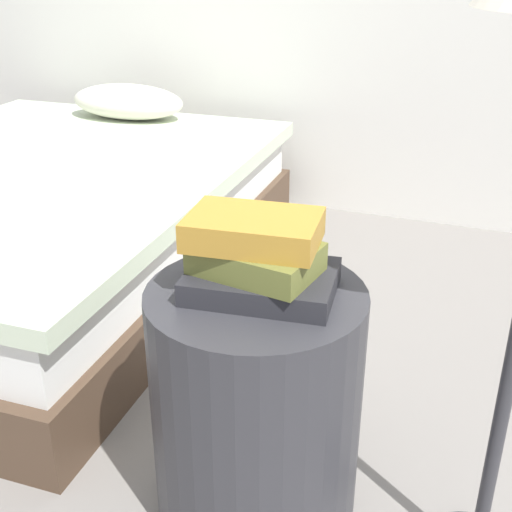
% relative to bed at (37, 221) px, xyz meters
% --- Properties ---
extents(ground_plane, '(8.00, 8.00, 0.00)m').
position_rel_bed_xyz_m(ground_plane, '(1.24, -0.83, -0.23)').
color(ground_plane, gray).
extents(bed, '(1.60, 2.05, 0.62)m').
position_rel_bed_xyz_m(bed, '(0.00, 0.00, 0.00)').
color(bed, '#4C3828').
rests_on(bed, ground_plane).
extents(side_table, '(0.47, 0.47, 0.58)m').
position_rel_bed_xyz_m(side_table, '(1.24, -0.83, 0.05)').
color(side_table, '#333338').
rests_on(side_table, ground_plane).
extents(book_charcoal, '(0.32, 0.24, 0.05)m').
position_rel_bed_xyz_m(book_charcoal, '(1.25, -0.83, 0.37)').
color(book_charcoal, '#28282D').
rests_on(book_charcoal, side_table).
extents(book_olive, '(0.26, 0.20, 0.06)m').
position_rel_bed_xyz_m(book_olive, '(1.24, -0.83, 0.42)').
color(book_olive, olive).
rests_on(book_olive, book_charcoal).
extents(book_ochre, '(0.28, 0.20, 0.06)m').
position_rel_bed_xyz_m(book_ochre, '(1.23, -0.83, 0.48)').
color(book_ochre, '#B7842D').
rests_on(book_ochre, book_olive).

